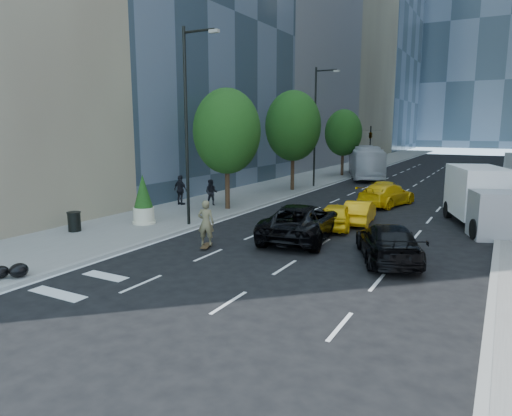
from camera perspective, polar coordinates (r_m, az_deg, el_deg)
The scene contains 23 objects.
ground at distance 17.89m, azimuth 0.70°, elevation -6.97°, with size 160.00×160.00×0.00m, color black.
sidewalk_left at distance 48.49m, azimuth 7.93°, elevation 3.90°, with size 6.00×120.00×0.15m, color slate.
tower_left_end at distance 113.95m, azimuth 13.69°, elevation 22.40°, with size 20.00×28.00×60.00m, color #2F3D49.
lamp_near at distance 23.89m, azimuth -8.40°, elevation 11.35°, with size 2.13×0.22×10.00m.
lamp_far at distance 39.78m, azimuth 7.64°, elevation 10.84°, with size 2.13×0.22×10.00m.
tree_near at distance 28.50m, azimuth -3.67°, elevation 9.53°, with size 4.20×4.20×7.46m.
tree_mid at distance 37.35m, azimuth 4.66°, elevation 10.18°, with size 4.50×4.50×7.99m.
tree_far at distance 49.51m, azimuth 10.86°, elevation 9.22°, with size 3.90×3.90×6.92m.
traffic_signal at distance 56.97m, azimuth 14.13°, elevation 8.80°, with size 2.48×0.53×5.20m.
skateboarder at distance 19.97m, azimuth -6.27°, elevation -2.24°, with size 0.73×0.48×2.01m, color brown.
black_sedan_lincoln at distance 21.61m, azimuth 5.69°, elevation -1.71°, with size 2.80×6.08×1.69m, color black.
black_sedan_mercedes at distance 18.84m, azimuth 16.17°, elevation -4.15°, with size 2.08×5.12×1.49m, color black.
taxi_a at distance 24.20m, azimuth 10.03°, elevation -0.95°, with size 1.60×3.97×1.35m, color yellow.
taxi_b at distance 25.70m, azimuth 12.79°, elevation -0.49°, with size 1.34×3.85×1.27m, color #DE9D0B.
taxi_c at distance 34.26m, azimuth 15.71°, elevation 2.11°, with size 2.33×5.06×1.41m, color yellow.
taxi_d at distance 31.88m, azimuth 16.00°, elevation 1.62°, with size 2.13×5.23×1.52m, color yellow.
city_bus at distance 49.24m, azimuth 13.52°, elevation 5.63°, with size 2.75×11.73×3.27m, color silver.
box_truck at distance 26.66m, azimuth 26.39°, elevation 1.16°, with size 4.36×6.95×3.13m.
pedestrian_a at distance 30.03m, azimuth -5.60°, elevation 1.93°, with size 0.83×0.65×1.71m, color black.
pedestrian_b at distance 30.54m, azimuth -9.41°, elevation 2.23°, with size 1.15×0.48×1.97m, color black.
trash_can at distance 24.29m, azimuth -21.77°, elevation -1.63°, with size 0.62×0.62×0.93m, color black.
planter_shrub at distance 24.94m, azimuth -13.91°, elevation 0.94°, with size 1.10×1.10×2.64m.
garbage_bags at distance 17.87m, azimuth -28.25°, elevation -6.95°, with size 1.00×0.97×0.50m.
Camera 1 is at (7.99, -15.12, 5.26)m, focal length 32.00 mm.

